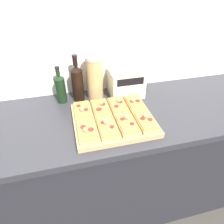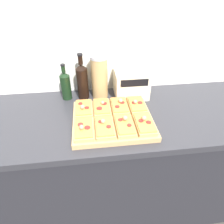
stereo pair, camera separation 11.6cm
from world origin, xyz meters
The scene contains 15 objects.
wall_back centered at (0.00, 0.67, 1.25)m, with size 6.00×0.06×2.50m.
kitchen_counter centered at (0.00, 0.32, 0.46)m, with size 2.63×0.67×0.93m.
cutting_board centered at (-0.02, 0.24, 0.94)m, with size 0.45×0.40×0.03m, color tan.
pizza_slice_back_left centered at (-0.18, 0.34, 0.97)m, with size 0.10×0.18×0.05m.
pizza_slice_back_midleft centered at (-0.07, 0.34, 0.97)m, with size 0.10×0.18×0.05m.
pizza_slice_back_midright centered at (0.03, 0.34, 0.97)m, with size 0.10×0.18×0.05m.
pizza_slice_back_right centered at (0.14, 0.34, 0.97)m, with size 0.10×0.18×0.05m.
pizza_slice_front_left centered at (-0.18, 0.15, 0.97)m, with size 0.10×0.18×0.05m.
pizza_slice_front_midleft centered at (-0.07, 0.15, 0.97)m, with size 0.10×0.18×0.05m.
pizza_slice_front_midright centered at (0.03, 0.15, 0.97)m, with size 0.10×0.18×0.05m.
pizza_slice_front_right centered at (0.14, 0.15, 0.97)m, with size 0.10×0.18×0.05m.
olive_oil_bottle centered at (-0.30, 0.54, 1.03)m, with size 0.07×0.07×0.25m.
wine_bottle centered at (-0.19, 0.54, 1.05)m, with size 0.08×0.08×0.31m.
grain_jar_tall centered at (-0.07, 0.54, 1.07)m, with size 0.11×0.11×0.29m.
toaster_oven centered at (0.14, 0.53, 1.02)m, with size 0.25×0.18×0.18m.
Camera 2 is at (-0.13, -0.66, 1.66)m, focal length 32.00 mm.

